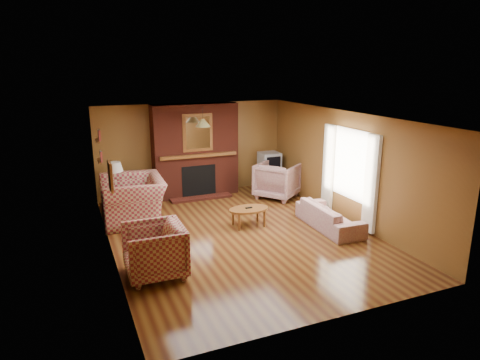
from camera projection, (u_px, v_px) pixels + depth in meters
name	position (u px, v px, depth m)	size (l,w,h in m)	color
floor	(240.00, 235.00, 8.71)	(6.50, 6.50, 0.00)	#411E0E
ceiling	(240.00, 117.00, 8.09)	(6.50, 6.50, 0.00)	white
wall_back	(193.00, 149.00, 11.30)	(6.50, 6.50, 0.00)	brown
wall_front	(337.00, 237.00, 5.51)	(6.50, 6.50, 0.00)	brown
wall_left	(108.00, 192.00, 7.47)	(6.50, 6.50, 0.00)	brown
wall_right	(345.00, 166.00, 9.33)	(6.50, 6.50, 0.00)	brown
fireplace	(196.00, 151.00, 11.06)	(2.20, 0.82, 2.40)	#561D12
window_right	(349.00, 172.00, 9.15)	(0.10, 1.85, 2.00)	beige
bookshelf	(99.00, 147.00, 9.06)	(0.09, 0.55, 0.71)	brown
botanical_print	(110.00, 176.00, 7.12)	(0.05, 0.40, 0.50)	brown
pendant_light	(203.00, 123.00, 10.24)	(0.36, 0.36, 0.48)	black
plaid_loveseat	(133.00, 199.00, 9.39)	(1.50, 1.31, 0.97)	maroon
plaid_armchair	(154.00, 251.00, 6.92)	(0.93, 0.96, 0.87)	maroon
floral_sofa	(329.00, 216.00, 9.03)	(1.76, 0.69, 0.51)	#B5AC8C
floral_armchair	(277.00, 180.00, 11.06)	(0.97, 1.00, 0.91)	#B5AC8C
coffee_table	(249.00, 210.00, 9.09)	(0.87, 0.54, 0.42)	brown
side_table	(117.00, 200.00, 10.04)	(0.40, 0.40, 0.53)	brown
table_lamp	(115.00, 174.00, 9.88)	(0.40, 0.40, 0.66)	white
tv_stand	(269.00, 179.00, 11.90)	(0.49, 0.45, 0.54)	black
crt_tv	(269.00, 161.00, 11.76)	(0.53, 0.53, 0.49)	#A3A6AB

